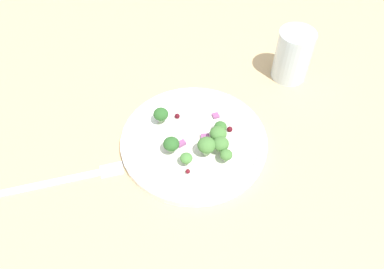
{
  "coord_description": "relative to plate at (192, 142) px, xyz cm",
  "views": [
    {
      "loc": [
        -25.51,
        28.32,
        50.34
      ],
      "look_at": [
        1.49,
        0.45,
        2.7
      ],
      "focal_mm": 35.77,
      "sensor_mm": 36.0,
      "label": 1
    }
  ],
  "objects": [
    {
      "name": "ground_plane",
      "position": [
        -1.49,
        -0.45,
        -1.86
      ],
      "size": [
        180.0,
        180.0,
        2.0
      ],
      "primitive_type": "cube",
      "color": "tan"
    },
    {
      "name": "plate",
      "position": [
        0.0,
        0.0,
        0.0
      ],
      "size": [
        24.15,
        24.15,
        1.7
      ],
      "color": "white",
      "rests_on": "ground_plane"
    },
    {
      "name": "dressing_pool",
      "position": [
        -0.0,
        0.0,
        0.44
      ],
      "size": [
        14.01,
        14.01,
        0.2
      ],
      "primitive_type": "cylinder",
      "color": "white",
      "rests_on": "plate"
    },
    {
      "name": "broccoli_floret_0",
      "position": [
        -2.37,
        -4.2,
        2.13
      ],
      "size": [
        2.05,
        2.05,
        2.08
      ],
      "color": "#8EB77A",
      "rests_on": "plate"
    },
    {
      "name": "broccoli_floret_1",
      "position": [
        -3.35,
        -2.49,
        2.64
      ],
      "size": [
        2.72,
        2.72,
        2.75
      ],
      "color": "#8EB77A",
      "rests_on": "plate"
    },
    {
      "name": "broccoli_floret_2",
      "position": [
        -3.62,
        0.5,
        2.7
      ],
      "size": [
        2.89,
        2.89,
        2.93
      ],
      "color": "#9EC684",
      "rests_on": "plate"
    },
    {
      "name": "broccoli_floret_3",
      "position": [
        0.53,
        4.08,
        2.61
      ],
      "size": [
        2.54,
        2.54,
        2.57
      ],
      "color": "#9EC684",
      "rests_on": "plate"
    },
    {
      "name": "broccoli_floret_4",
      "position": [
        -2.74,
        4.09,
        2.02
      ],
      "size": [
        1.93,
        1.93,
        1.96
      ],
      "color": "#9EC684",
      "rests_on": "plate"
    },
    {
      "name": "broccoli_floret_5",
      "position": [
        6.38,
        0.85,
        2.42
      ],
      "size": [
        2.51,
        2.51,
        2.54
      ],
      "color": "#8EB77A",
      "rests_on": "plate"
    },
    {
      "name": "broccoli_floret_6",
      "position": [
        -6.84,
        -0.81,
        2.32
      ],
      "size": [
        1.95,
        1.95,
        1.97
      ],
      "color": "#9EC684",
      "rests_on": "plate"
    },
    {
      "name": "broccoli_floret_7",
      "position": [
        -4.99,
        -1.28,
        2.63
      ],
      "size": [
        2.54,
        2.54,
        2.57
      ],
      "color": "#8EB77A",
      "rests_on": "plate"
    },
    {
      "name": "cranberry_0",
      "position": [
        -3.16,
        -5.74,
        0.86
      ],
      "size": [
        0.97,
        0.97,
        0.97
      ],
      "primitive_type": "sphere",
      "color": "#4C0A14",
      "rests_on": "plate"
    },
    {
      "name": "cranberry_1",
      "position": [
        5.22,
        -1.75,
        0.82
      ],
      "size": [
        0.91,
        0.91,
        0.91
      ],
      "primitive_type": "sphere",
      "color": "#4C0A14",
      "rests_on": "plate"
    },
    {
      "name": "cranberry_2",
      "position": [
        -4.07,
        5.12,
        0.95
      ],
      "size": [
        0.72,
        0.72,
        0.72
      ],
      "primitive_type": "sphere",
      "color": "maroon",
      "rests_on": "plate"
    },
    {
      "name": "onion_bit_0",
      "position": [
        0.46,
        2.01,
        0.95
      ],
      "size": [
        1.23,
        1.56,
        0.49
      ],
      "primitive_type": "cube",
      "rotation": [
        0.0,
        0.0,
        2.91
      ],
      "color": "#934C84",
      "rests_on": "plate"
    },
    {
      "name": "onion_bit_1",
      "position": [
        0.58,
        -6.44,
        0.76
      ],
      "size": [
        1.39,
        1.41,
        0.6
      ],
      "primitive_type": "cube",
      "rotation": [
        0.0,
        0.0,
        2.7
      ],
      "color": "#934C84",
      "rests_on": "plate"
    },
    {
      "name": "onion_bit_2",
      "position": [
        -1.83,
        -1.55,
        1.04
      ],
      "size": [
        1.89,
        1.9,
        0.42
      ],
      "primitive_type": "cube",
      "rotation": [
        0.0,
        0.0,
        0.82
      ],
      "color": "#934C84",
      "rests_on": "plate"
    },
    {
      "name": "fork",
      "position": [
        8.76,
        17.87,
        -0.61
      ],
      "size": [
        11.11,
        16.88,
        0.5
      ],
      "color": "silver",
      "rests_on": "ground_plane"
    },
    {
      "name": "water_glass",
      "position": [
        -1.73,
        -25.23,
        4.06
      ],
      "size": [
        6.62,
        6.62,
        9.83
      ],
      "primitive_type": "cylinder",
      "color": "silver",
      "rests_on": "ground_plane"
    }
  ]
}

